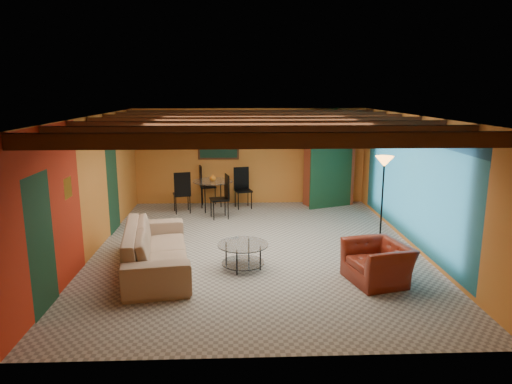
{
  "coord_description": "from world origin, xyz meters",
  "views": [
    {
      "loc": [
        -0.39,
        -9.12,
        3.2
      ],
      "look_at": [
        0.0,
        0.2,
        1.15
      ],
      "focal_mm": 32.71,
      "sensor_mm": 36.0,
      "label": 1
    }
  ],
  "objects_px": {
    "armchair": "(378,263)",
    "dining_table": "(213,190)",
    "floor_lamp": "(382,200)",
    "vase": "(213,166)",
    "coffee_table": "(243,256)",
    "potted_plant": "(331,116)",
    "sofa": "(156,248)",
    "armoire": "(329,166)"
  },
  "relations": [
    {
      "from": "armchair",
      "to": "dining_table",
      "type": "height_order",
      "value": "dining_table"
    },
    {
      "from": "floor_lamp",
      "to": "vase",
      "type": "relative_size",
      "value": 10.52
    },
    {
      "from": "coffee_table",
      "to": "floor_lamp",
      "type": "xyz_separation_m",
      "value": [
        2.94,
        1.32,
        0.7
      ]
    },
    {
      "from": "potted_plant",
      "to": "vase",
      "type": "xyz_separation_m",
      "value": [
        -3.24,
        -0.5,
        -1.27
      ]
    },
    {
      "from": "dining_table",
      "to": "sofa",
      "type": "bearing_deg",
      "value": -100.9
    },
    {
      "from": "armchair",
      "to": "dining_table",
      "type": "xyz_separation_m",
      "value": [
        -3.02,
        4.97,
        0.23
      ]
    },
    {
      "from": "potted_plant",
      "to": "armchair",
      "type": "bearing_deg",
      "value": -92.28
    },
    {
      "from": "coffee_table",
      "to": "vase",
      "type": "relative_size",
      "value": 5.21
    },
    {
      "from": "dining_table",
      "to": "armchair",
      "type": "bearing_deg",
      "value": -58.7
    },
    {
      "from": "armchair",
      "to": "coffee_table",
      "type": "xyz_separation_m",
      "value": [
        -2.27,
        0.7,
        -0.1
      ]
    },
    {
      "from": "sofa",
      "to": "coffee_table",
      "type": "height_order",
      "value": "sofa"
    },
    {
      "from": "floor_lamp",
      "to": "potted_plant",
      "type": "relative_size",
      "value": 3.78
    },
    {
      "from": "floor_lamp",
      "to": "vase",
      "type": "bearing_deg",
      "value": 141.36
    },
    {
      "from": "armchair",
      "to": "floor_lamp",
      "type": "relative_size",
      "value": 0.55
    },
    {
      "from": "armchair",
      "to": "armoire",
      "type": "xyz_separation_m",
      "value": [
        0.22,
        5.47,
        0.78
      ]
    },
    {
      "from": "armchair",
      "to": "coffee_table",
      "type": "relative_size",
      "value": 1.12
    },
    {
      "from": "coffee_table",
      "to": "dining_table",
      "type": "distance_m",
      "value": 4.35
    },
    {
      "from": "armoire",
      "to": "vase",
      "type": "height_order",
      "value": "armoire"
    },
    {
      "from": "dining_table",
      "to": "coffee_table",
      "type": "bearing_deg",
      "value": -80.08
    },
    {
      "from": "sofa",
      "to": "potted_plant",
      "type": "height_order",
      "value": "potted_plant"
    },
    {
      "from": "armoire",
      "to": "vase",
      "type": "xyz_separation_m",
      "value": [
        -3.24,
        -0.5,
        0.1
      ]
    },
    {
      "from": "dining_table",
      "to": "vase",
      "type": "xyz_separation_m",
      "value": [
        0.0,
        0.0,
        0.65
      ]
    },
    {
      "from": "coffee_table",
      "to": "armchair",
      "type": "bearing_deg",
      "value": -17.05
    },
    {
      "from": "armchair",
      "to": "coffee_table",
      "type": "distance_m",
      "value": 2.38
    },
    {
      "from": "armchair",
      "to": "sofa",
      "type": "bearing_deg",
      "value": -115.2
    },
    {
      "from": "armchair",
      "to": "potted_plant",
      "type": "distance_m",
      "value": 5.88
    },
    {
      "from": "vase",
      "to": "dining_table",
      "type": "bearing_deg",
      "value": 0.0
    },
    {
      "from": "coffee_table",
      "to": "dining_table",
      "type": "xyz_separation_m",
      "value": [
        -0.75,
        4.27,
        0.33
      ]
    },
    {
      "from": "sofa",
      "to": "armchair",
      "type": "xyz_separation_m",
      "value": [
        3.84,
        -0.72,
        -0.07
      ]
    },
    {
      "from": "dining_table",
      "to": "armoire",
      "type": "height_order",
      "value": "armoire"
    },
    {
      "from": "sofa",
      "to": "potted_plant",
      "type": "xyz_separation_m",
      "value": [
        4.05,
        4.75,
        2.08
      ]
    },
    {
      "from": "sofa",
      "to": "dining_table",
      "type": "distance_m",
      "value": 4.33
    },
    {
      "from": "floor_lamp",
      "to": "coffee_table",
      "type": "bearing_deg",
      "value": -155.79
    },
    {
      "from": "sofa",
      "to": "armchair",
      "type": "bearing_deg",
      "value": -109.74
    },
    {
      "from": "potted_plant",
      "to": "coffee_table",
      "type": "bearing_deg",
      "value": -117.56
    },
    {
      "from": "sofa",
      "to": "armoire",
      "type": "xyz_separation_m",
      "value": [
        4.05,
        4.75,
        0.71
      ]
    },
    {
      "from": "armchair",
      "to": "vase",
      "type": "bearing_deg",
      "value": -163.31
    },
    {
      "from": "armoire",
      "to": "potted_plant",
      "type": "xyz_separation_m",
      "value": [
        0.0,
        0.0,
        1.37
      ]
    },
    {
      "from": "coffee_table",
      "to": "armoire",
      "type": "height_order",
      "value": "armoire"
    },
    {
      "from": "floor_lamp",
      "to": "potted_plant",
      "type": "xyz_separation_m",
      "value": [
        -0.45,
        3.45,
        1.55
      ]
    },
    {
      "from": "dining_table",
      "to": "floor_lamp",
      "type": "xyz_separation_m",
      "value": [
        3.69,
        -2.95,
        0.38
      ]
    },
    {
      "from": "sofa",
      "to": "coffee_table",
      "type": "relative_size",
      "value": 2.99
    }
  ]
}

